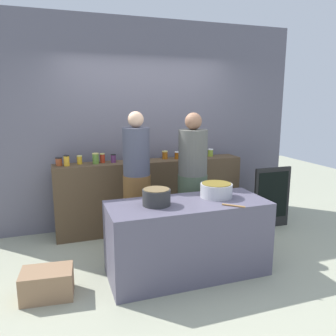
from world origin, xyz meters
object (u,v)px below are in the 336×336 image
(preserve_jar_1, at_px, (67,160))
(cook_with_tongs, at_px, (137,188))
(preserve_jar_2, at_px, (79,160))
(preserve_jar_9, at_px, (200,154))
(chalkboard_sign, at_px, (272,197))
(preserve_jar_3, at_px, (96,158))
(preserve_jar_8, at_px, (187,155))
(preserve_jar_7, at_px, (178,155))
(preserve_jar_5, at_px, (113,158))
(cooking_pot_center, at_px, (216,190))
(wooden_spoon, at_px, (234,206))
(preserve_jar_0, at_px, (59,162))
(bread_crate, at_px, (47,283))
(preserve_jar_6, at_px, (165,155))
(cooking_pot_left, at_px, (156,197))
(preserve_jar_10, at_px, (210,153))
(cook_in_cap, at_px, (192,186))
(preserve_jar_4, at_px, (102,158))

(preserve_jar_1, height_order, cook_with_tongs, cook_with_tongs)
(preserve_jar_2, distance_m, preserve_jar_9, 1.76)
(chalkboard_sign, bearing_deg, preserve_jar_3, 167.54)
(preserve_jar_8, bearing_deg, preserve_jar_7, 142.44)
(preserve_jar_5, relative_size, cooking_pot_center, 0.32)
(wooden_spoon, xyz_separation_m, chalkboard_sign, (1.31, 1.15, -0.36))
(preserve_jar_0, xyz_separation_m, preserve_jar_1, (0.10, -0.05, 0.02))
(preserve_jar_5, distance_m, wooden_spoon, 1.95)
(preserve_jar_2, height_order, bread_crate, preserve_jar_2)
(preserve_jar_6, height_order, cooking_pot_left, preserve_jar_6)
(wooden_spoon, xyz_separation_m, cook_with_tongs, (-0.73, 1.11, -0.03))
(preserve_jar_8, relative_size, preserve_jar_10, 1.20)
(preserve_jar_0, xyz_separation_m, cooking_pot_center, (1.62, -1.35, -0.18))
(preserve_jar_6, xyz_separation_m, preserve_jar_10, (0.73, -0.01, -0.00))
(preserve_jar_1, xyz_separation_m, preserve_jar_9, (1.93, 0.05, -0.02))
(preserve_jar_0, height_order, cook_in_cap, cook_in_cap)
(preserve_jar_1, relative_size, cook_with_tongs, 0.08)
(preserve_jar_1, relative_size, cooking_pot_left, 0.49)
(preserve_jar_10, bearing_deg, preserve_jar_3, -178.27)
(preserve_jar_8, xyz_separation_m, cook_with_tongs, (-0.88, -0.51, -0.30))
(preserve_jar_7, bearing_deg, preserve_jar_0, 179.76)
(preserve_jar_10, height_order, cook_with_tongs, cook_with_tongs)
(preserve_jar_5, relative_size, cook_in_cap, 0.07)
(preserve_jar_4, xyz_separation_m, preserve_jar_9, (1.45, -0.03, -0.01))
(preserve_jar_5, bearing_deg, preserve_jar_9, 0.02)
(preserve_jar_1, bearing_deg, preserve_jar_5, 4.16)
(preserve_jar_8, bearing_deg, cook_with_tongs, -149.75)
(preserve_jar_9, xyz_separation_m, cooking_pot_left, (-1.12, -1.41, -0.18))
(preserve_jar_0, relative_size, preserve_jar_1, 0.76)
(preserve_jar_3, bearing_deg, wooden_spoon, -55.67)
(preserve_jar_0, xyz_separation_m, preserve_jar_7, (1.66, -0.01, -0.00))
(cook_with_tongs, height_order, chalkboard_sign, cook_with_tongs)
(wooden_spoon, bearing_deg, preserve_jar_0, 133.57)
(preserve_jar_6, xyz_separation_m, preserve_jar_7, (0.18, -0.04, -0.01))
(preserve_jar_4, relative_size, cook_in_cap, 0.08)
(preserve_jar_5, xyz_separation_m, cook_in_cap, (0.88, -0.71, -0.30))
(cooking_pot_center, bearing_deg, preserve_jar_0, 140.27)
(chalkboard_sign, bearing_deg, preserve_jar_7, 156.31)
(preserve_jar_5, xyz_separation_m, preserve_jar_9, (1.31, 0.00, -0.00))
(cooking_pot_center, height_order, cook_with_tongs, cook_with_tongs)
(bread_crate, bearing_deg, preserve_jar_0, 82.19)
(preserve_jar_4, height_order, preserve_jar_9, preserve_jar_4)
(preserve_jar_1, xyz_separation_m, preserve_jar_6, (1.38, 0.08, -0.01))
(preserve_jar_4, distance_m, bread_crate, 1.89)
(preserve_jar_1, xyz_separation_m, cook_in_cap, (1.50, -0.67, -0.31))
(preserve_jar_3, relative_size, bread_crate, 0.31)
(preserve_jar_9, xyz_separation_m, bread_crate, (-2.22, -1.41, -0.93))
(preserve_jar_6, distance_m, cook_with_tongs, 0.91)
(preserve_jar_3, relative_size, preserve_jar_10, 1.28)
(preserve_jar_0, bearing_deg, preserve_jar_4, 2.96)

